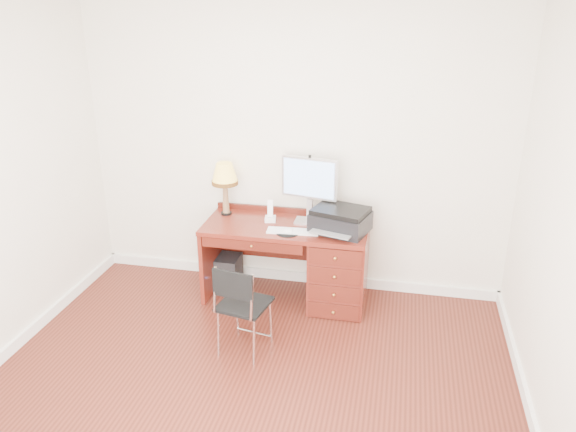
% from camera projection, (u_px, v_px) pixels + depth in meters
% --- Properties ---
extents(ground, '(4.00, 4.00, 0.00)m').
position_uv_depth(ground, '(246.00, 391.00, 4.13)').
color(ground, '#3E150E').
rests_on(ground, ground).
extents(room_shell, '(4.00, 4.00, 4.00)m').
position_uv_depth(room_shell, '(267.00, 337.00, 4.69)').
color(room_shell, white).
rests_on(room_shell, ground).
extents(desk, '(1.50, 0.67, 0.75)m').
position_uv_depth(desk, '(320.00, 261.00, 5.19)').
color(desk, maroon).
rests_on(desk, ground).
extents(monitor, '(0.52, 0.21, 0.61)m').
position_uv_depth(monitor, '(309.00, 182.00, 5.08)').
color(monitor, silver).
rests_on(monitor, desk).
extents(keyboard, '(0.47, 0.16, 0.02)m').
position_uv_depth(keyboard, '(293.00, 231.00, 4.97)').
color(keyboard, white).
rests_on(keyboard, desk).
extents(mouse_pad, '(0.20, 0.20, 0.04)m').
position_uv_depth(mouse_pad, '(288.00, 232.00, 4.95)').
color(mouse_pad, black).
rests_on(mouse_pad, desk).
extents(printer, '(0.56, 0.49, 0.21)m').
position_uv_depth(printer, '(340.00, 220.00, 4.96)').
color(printer, black).
rests_on(printer, desk).
extents(leg_lamp, '(0.25, 0.25, 0.51)m').
position_uv_depth(leg_lamp, '(225.00, 177.00, 5.23)').
color(leg_lamp, black).
rests_on(leg_lamp, desk).
extents(phone, '(0.11, 0.11, 0.21)m').
position_uv_depth(phone, '(270.00, 215.00, 5.18)').
color(phone, white).
rests_on(phone, desk).
extents(pen_cup, '(0.09, 0.09, 0.11)m').
position_uv_depth(pen_cup, '(320.00, 216.00, 5.17)').
color(pen_cup, black).
rests_on(pen_cup, desk).
extents(chair, '(0.44, 0.44, 0.79)m').
position_uv_depth(chair, '(242.00, 301.00, 4.39)').
color(chair, black).
rests_on(chair, ground).
extents(equipment_box, '(0.27, 0.27, 0.32)m').
position_uv_depth(equipment_box, '(226.00, 271.00, 5.56)').
color(equipment_box, black).
rests_on(equipment_box, ground).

